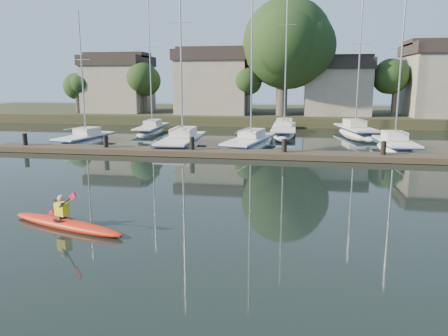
% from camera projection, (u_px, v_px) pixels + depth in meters
% --- Properties ---
extents(ground, '(160.00, 160.00, 0.00)m').
position_uv_depth(ground, '(181.00, 227.00, 14.68)').
color(ground, black).
rests_on(ground, ground).
extents(kayak, '(4.82, 2.13, 1.55)m').
position_uv_depth(kayak, '(66.00, 222.00, 14.59)').
color(kayak, red).
rests_on(kayak, ground).
extents(dock, '(34.00, 2.00, 1.80)m').
position_uv_depth(dock, '(237.00, 153.00, 28.18)').
color(dock, '#463A28').
rests_on(dock, ground).
extents(sailboat_0, '(3.00, 7.26, 11.18)m').
position_uv_depth(sailboat_0, '(85.00, 145.00, 34.61)').
color(sailboat_0, silver).
rests_on(sailboat_0, ground).
extents(sailboat_1, '(2.50, 9.41, 15.33)m').
position_uv_depth(sailboat_1, '(182.00, 149.00, 32.67)').
color(sailboat_1, silver).
rests_on(sailboat_1, ground).
extents(sailboat_2, '(3.91, 9.29, 14.99)m').
position_uv_depth(sailboat_2, '(250.00, 149.00, 32.58)').
color(sailboat_2, silver).
rests_on(sailboat_2, ground).
extents(sailboat_4, '(2.52, 7.27, 12.18)m').
position_uv_depth(sailboat_4, '(395.00, 152.00, 31.20)').
color(sailboat_4, silver).
rests_on(sailboat_4, ground).
extents(sailboat_5, '(2.27, 8.22, 13.48)m').
position_uv_depth(sailboat_5, '(152.00, 133.00, 41.92)').
color(sailboat_5, silver).
rests_on(sailboat_5, ground).
extents(sailboat_6, '(2.27, 10.47, 16.63)m').
position_uv_depth(sailboat_6, '(284.00, 135.00, 40.69)').
color(sailboat_6, silver).
rests_on(sailboat_6, ground).
extents(sailboat_7, '(3.88, 8.90, 13.90)m').
position_uv_depth(sailboat_7, '(356.00, 136.00, 39.88)').
color(sailboat_7, silver).
rests_on(sailboat_7, ground).
extents(shore, '(90.00, 25.25, 12.75)m').
position_uv_depth(shore, '(280.00, 94.00, 52.73)').
color(shore, '#243018').
rests_on(shore, ground).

